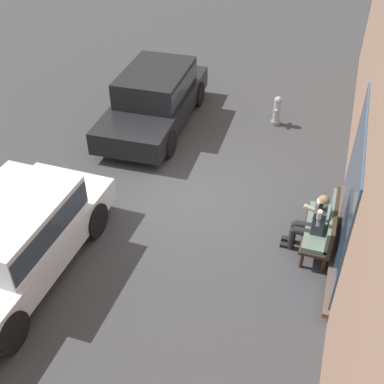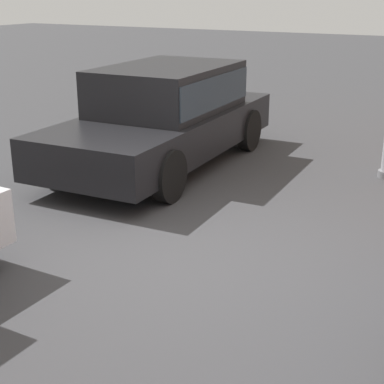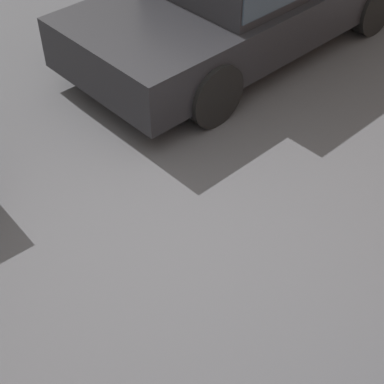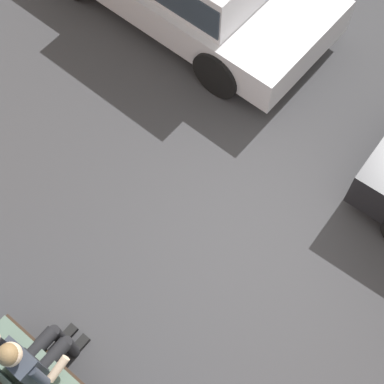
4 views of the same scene
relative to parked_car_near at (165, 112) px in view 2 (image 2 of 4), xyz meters
The scene contains 2 objects.
ground_plane 3.40m from the parked_car_near, 34.08° to the left, with size 60.00×60.00×0.00m, color #38383A.
parked_car_near is the anchor object (origin of this frame).
Camera 2 is at (4.61, 2.60, 2.53)m, focal length 55.00 mm.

